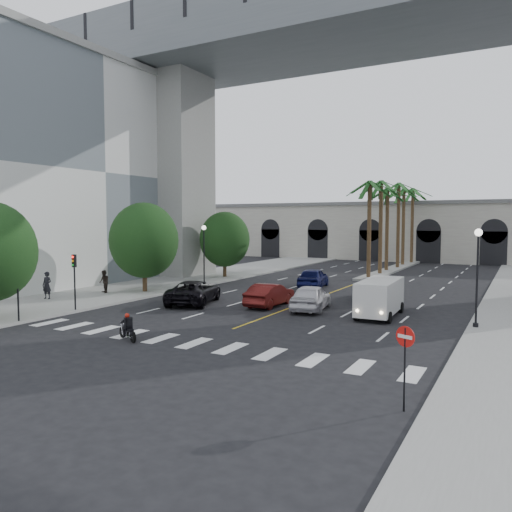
{
  "coord_description": "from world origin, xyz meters",
  "views": [
    {
      "loc": [
        13.57,
        -20.46,
        5.76
      ],
      "look_at": [
        -0.75,
        6.0,
        3.63
      ],
      "focal_mm": 35.0,
      "sensor_mm": 36.0,
      "label": 1
    }
  ],
  "objects": [
    {
      "name": "do_not_enter_sign",
      "position": [
        10.5,
        -5.38,
        1.9
      ],
      "size": [
        0.6,
        0.27,
        2.62
      ],
      "rotation": [
        0.0,
        0.0,
        -0.39
      ],
      "color": "black",
      "rests_on": "ground"
    },
    {
      "name": "motorcycle_rider",
      "position": [
        -3.13,
        -2.58,
        0.6
      ],
      "size": [
        1.7,
        0.85,
        1.32
      ],
      "rotation": [
        0.0,
        0.0,
        -0.43
      ],
      "color": "black",
      "rests_on": "ground"
    },
    {
      "name": "lamp_post_right",
      "position": [
        11.4,
        8.0,
        3.22
      ],
      "size": [
        0.4,
        0.4,
        5.35
      ],
      "color": "black",
      "rests_on": "ground"
    },
    {
      "name": "palm_e",
      "position": [
        -0.1,
        44.0,
        9.19
      ],
      "size": [
        3.2,
        3.2,
        10.4
      ],
      "color": "#47331E",
      "rests_on": "ground"
    },
    {
      "name": "building_left",
      "position": [
        -27.0,
        12.0,
        10.31
      ],
      "size": [
        16.5,
        32.5,
        20.6
      ],
      "color": "silver",
      "rests_on": "ground"
    },
    {
      "name": "pier_building",
      "position": [
        0.0,
        55.0,
        4.27
      ],
      "size": [
        71.0,
        10.5,
        8.5
      ],
      "color": "beige",
      "rests_on": "ground"
    },
    {
      "name": "car_b",
      "position": [
        -1.5,
        9.33,
        0.77
      ],
      "size": [
        1.64,
        4.68,
        1.54
      ],
      "primitive_type": "imported",
      "rotation": [
        0.0,
        0.0,
        3.14
      ],
      "color": "#460F0E",
      "rests_on": "ground"
    },
    {
      "name": "street_tree_far",
      "position": [
        -13.0,
        22.0,
        3.9
      ],
      "size": [
        5.04,
        5.04,
        6.68
      ],
      "color": "#382616",
      "rests_on": "ground"
    },
    {
      "name": "bridge",
      "position": [
        3.42,
        22.0,
        18.51
      ],
      "size": [
        75.0,
        13.0,
        26.0
      ],
      "color": "gray",
      "rests_on": "ground"
    },
    {
      "name": "car_e",
      "position": [
        -2.42,
        19.42,
        0.86
      ],
      "size": [
        2.87,
        5.32,
        1.72
      ],
      "primitive_type": "imported",
      "rotation": [
        0.0,
        0.0,
        3.32
      ],
      "color": "#0E1345",
      "rests_on": "ground"
    },
    {
      "name": "car_d",
      "position": [
        3.84,
        15.13,
        0.81
      ],
      "size": [
        3.26,
        5.93,
        1.63
      ],
      "primitive_type": "imported",
      "rotation": [
        0.0,
        0.0,
        3.32
      ],
      "color": "slate",
      "rests_on": "ground"
    },
    {
      "name": "ground",
      "position": [
        0.0,
        0.0,
        0.0
      ],
      "size": [
        140.0,
        140.0,
        0.0
      ],
      "primitive_type": "plane",
      "color": "black",
      "rests_on": "ground"
    },
    {
      "name": "sidewalk_left",
      "position": [
        -15.0,
        15.0,
        0.07
      ],
      "size": [
        8.0,
        100.0,
        0.15
      ],
      "primitive_type": "cube",
      "color": "gray",
      "rests_on": "ground"
    },
    {
      "name": "pedestrian_b",
      "position": [
        -15.18,
        7.8,
        1.03
      ],
      "size": [
        1.06,
        0.97,
        1.77
      ],
      "primitive_type": "imported",
      "rotation": [
        0.0,
        0.0,
        -0.44
      ],
      "color": "black",
      "rests_on": "sidewalk_left"
    },
    {
      "name": "car_c",
      "position": [
        -6.63,
        7.78,
        0.81
      ],
      "size": [
        4.32,
        6.36,
        1.62
      ],
      "primitive_type": "imported",
      "rotation": [
        0.0,
        0.0,
        3.45
      ],
      "color": "black",
      "rests_on": "ground"
    },
    {
      "name": "car_a",
      "position": [
        1.5,
        9.27,
        0.84
      ],
      "size": [
        2.78,
        5.18,
        1.68
      ],
      "primitive_type": "imported",
      "rotation": [
        0.0,
        0.0,
        3.31
      ],
      "color": "silver",
      "rests_on": "ground"
    },
    {
      "name": "street_tree_mid",
      "position": [
        -13.0,
        10.0,
        4.21
      ],
      "size": [
        5.44,
        5.44,
        7.21
      ],
      "color": "#382616",
      "rests_on": "ground"
    },
    {
      "name": "lamp_post_left_far",
      "position": [
        -11.4,
        16.0,
        3.22
      ],
      "size": [
        0.4,
        0.4,
        5.35
      ],
      "color": "black",
      "rests_on": "ground"
    },
    {
      "name": "palm_a",
      "position": [
        0.0,
        28.0,
        9.1
      ],
      "size": [
        3.2,
        3.2,
        10.3
      ],
      "color": "#47331E",
      "rests_on": "ground"
    },
    {
      "name": "palm_b",
      "position": [
        0.1,
        32.0,
        9.37
      ],
      "size": [
        3.2,
        3.2,
        10.6
      ],
      "color": "#47331E",
      "rests_on": "ground"
    },
    {
      "name": "palm_c",
      "position": [
        -0.2,
        36.0,
        8.91
      ],
      "size": [
        3.2,
        3.2,
        10.1
      ],
      "color": "#47331E",
      "rests_on": "ground"
    },
    {
      "name": "palm_f",
      "position": [
        0.2,
        48.0,
        9.46
      ],
      "size": [
        3.2,
        3.2,
        10.7
      ],
      "color": "#47331E",
      "rests_on": "ground"
    },
    {
      "name": "cargo_van",
      "position": [
        5.97,
        9.19,
        1.23
      ],
      "size": [
        2.24,
        5.25,
        2.21
      ],
      "rotation": [
        0.0,
        0.0,
        0.03
      ],
      "color": "silver",
      "rests_on": "ground"
    },
    {
      "name": "palm_d",
      "position": [
        0.15,
        40.0,
        9.65
      ],
      "size": [
        3.2,
        3.2,
        10.9
      ],
      "color": "#47331E",
      "rests_on": "ground"
    },
    {
      "name": "pedestrian_a",
      "position": [
        -16.58,
        3.65,
        1.13
      ],
      "size": [
        0.79,
        0.6,
        1.96
      ],
      "primitive_type": "imported",
      "rotation": [
        0.0,
        0.0,
        0.19
      ],
      "color": "black",
      "rests_on": "sidewalk_left"
    },
    {
      "name": "median",
      "position": [
        0.0,
        38.0,
        0.1
      ],
      "size": [
        2.0,
        24.0,
        0.2
      ],
      "primitive_type": "cube",
      "color": "gray",
      "rests_on": "ground"
    },
    {
      "name": "traffic_signal_far",
      "position": [
        -11.3,
        1.5,
        2.51
      ],
      "size": [
        0.25,
        0.18,
        3.65
      ],
      "color": "black",
      "rests_on": "ground"
    },
    {
      "name": "traffic_signal_near",
      "position": [
        -11.3,
        -2.5,
        2.51
      ],
      "size": [
        0.25,
        0.18,
        3.65
      ],
      "color": "black",
      "rests_on": "ground"
    }
  ]
}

